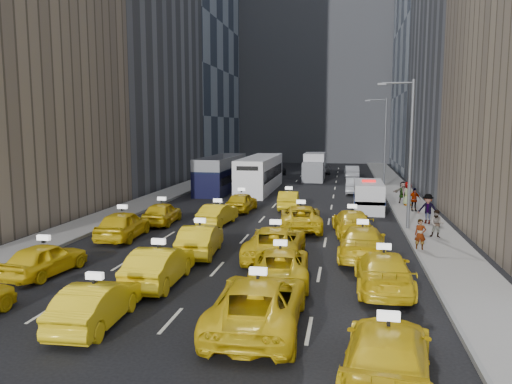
% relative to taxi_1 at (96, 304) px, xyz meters
% --- Properties ---
extents(ground, '(160.00, 160.00, 0.00)m').
position_rel_taxi_1_xyz_m(ground, '(2.21, 4.75, -0.70)').
color(ground, black).
rests_on(ground, ground).
extents(sidewalk_west, '(3.00, 90.00, 0.15)m').
position_rel_taxi_1_xyz_m(sidewalk_west, '(-8.29, 29.75, -0.62)').
color(sidewalk_west, gray).
rests_on(sidewalk_west, ground).
extents(sidewalk_east, '(3.00, 90.00, 0.15)m').
position_rel_taxi_1_xyz_m(sidewalk_east, '(12.71, 29.75, -0.62)').
color(sidewalk_east, gray).
rests_on(sidewalk_east, ground).
extents(curb_west, '(0.15, 90.00, 0.18)m').
position_rel_taxi_1_xyz_m(curb_west, '(-6.84, 29.75, -0.61)').
color(curb_west, slate).
rests_on(curb_west, ground).
extents(curb_east, '(0.15, 90.00, 0.18)m').
position_rel_taxi_1_xyz_m(curb_east, '(11.26, 29.75, -0.61)').
color(curb_east, slate).
rests_on(curb_east, ground).
extents(building_west_far, '(16.00, 22.00, 42.00)m').
position_rel_taxi_1_xyz_m(building_west_far, '(-18.29, 58.75, 20.30)').
color(building_west_far, '#2D3847').
rests_on(building_west_far, ground).
extents(building_backdrop, '(30.00, 12.00, 40.00)m').
position_rel_taxi_1_xyz_m(building_backdrop, '(2.21, 76.75, 19.30)').
color(building_backdrop, slate).
rests_on(building_backdrop, ground).
extents(streetlight_near, '(2.15, 0.22, 9.00)m').
position_rel_taxi_1_xyz_m(streetlight_near, '(11.39, 16.75, 4.22)').
color(streetlight_near, '#595B60').
rests_on(streetlight_near, ground).
extents(streetlight_far, '(2.15, 0.22, 9.00)m').
position_rel_taxi_1_xyz_m(streetlight_far, '(11.39, 36.75, 4.22)').
color(streetlight_far, '#595B60').
rests_on(streetlight_far, ground).
extents(taxi_1, '(1.65, 4.30, 1.40)m').
position_rel_taxi_1_xyz_m(taxi_1, '(0.00, 0.00, 0.00)').
color(taxi_1, yellow).
rests_on(taxi_1, ground).
extents(taxi_2, '(2.82, 5.92, 1.63)m').
position_rel_taxi_1_xyz_m(taxi_2, '(5.13, 0.65, 0.12)').
color(taxi_2, yellow).
rests_on(taxi_2, ground).
extents(taxi_3, '(2.69, 5.37, 1.50)m').
position_rel_taxi_1_xyz_m(taxi_3, '(8.83, -2.06, 0.05)').
color(taxi_3, yellow).
rests_on(taxi_3, ground).
extents(taxi_4, '(2.16, 4.30, 1.41)m').
position_rel_taxi_1_xyz_m(taxi_4, '(-4.77, 4.59, 0.00)').
color(taxi_4, yellow).
rests_on(taxi_4, ground).
extents(taxi_5, '(1.71, 4.67, 1.53)m').
position_rel_taxi_1_xyz_m(taxi_5, '(0.46, 4.30, 0.06)').
color(taxi_5, yellow).
rests_on(taxi_5, ground).
extents(taxi_6, '(2.72, 5.15, 1.38)m').
position_rel_taxi_1_xyz_m(taxi_6, '(5.18, 5.55, -0.01)').
color(taxi_6, yellow).
rests_on(taxi_6, ground).
extents(taxi_7, '(2.17, 5.19, 1.50)m').
position_rel_taxi_1_xyz_m(taxi_7, '(9.24, 5.16, 0.05)').
color(taxi_7, yellow).
rests_on(taxi_7, ground).
extents(taxi_8, '(2.20, 4.83, 1.61)m').
position_rel_taxi_1_xyz_m(taxi_8, '(-4.50, 11.61, 0.10)').
color(taxi_8, yellow).
rests_on(taxi_8, ground).
extents(taxi_9, '(2.00, 4.69, 1.50)m').
position_rel_taxi_1_xyz_m(taxi_9, '(0.77, 9.00, 0.05)').
color(taxi_9, yellow).
rests_on(taxi_9, ground).
extents(taxi_10, '(2.57, 5.55, 1.54)m').
position_rel_taxi_1_xyz_m(taxi_10, '(4.49, 9.05, 0.07)').
color(taxi_10, yellow).
rests_on(taxi_10, ground).
extents(taxi_11, '(2.43, 5.45, 1.55)m').
position_rel_taxi_1_xyz_m(taxi_11, '(8.58, 9.78, 0.08)').
color(taxi_11, yellow).
rests_on(taxi_11, ground).
extents(taxi_12, '(1.92, 4.31, 1.44)m').
position_rel_taxi_1_xyz_m(taxi_12, '(-3.88, 16.03, 0.02)').
color(taxi_12, yellow).
rests_on(taxi_12, ground).
extents(taxi_13, '(1.85, 4.22, 1.35)m').
position_rel_taxi_1_xyz_m(taxi_13, '(-0.29, 16.48, -0.02)').
color(taxi_13, yellow).
rests_on(taxi_13, ground).
extents(taxi_14, '(3.03, 5.59, 1.49)m').
position_rel_taxi_1_xyz_m(taxi_14, '(5.10, 15.94, 0.04)').
color(taxi_14, yellow).
rests_on(taxi_14, ground).
extents(taxi_15, '(2.55, 5.17, 1.45)m').
position_rel_taxi_1_xyz_m(taxi_15, '(8.15, 15.06, 0.02)').
color(taxi_15, yellow).
rests_on(taxi_15, ground).
extents(taxi_16, '(1.92, 4.28, 1.43)m').
position_rel_taxi_1_xyz_m(taxi_16, '(0.19, 21.65, 0.02)').
color(taxi_16, yellow).
rests_on(taxi_16, ground).
extents(taxi_17, '(1.67, 4.24, 1.37)m').
position_rel_taxi_1_xyz_m(taxi_17, '(3.51, 23.38, -0.01)').
color(taxi_17, yellow).
rests_on(taxi_17, ground).
extents(nypd_van, '(2.14, 5.42, 2.32)m').
position_rel_taxi_1_xyz_m(nypd_van, '(9.45, 23.64, 0.35)').
color(nypd_van, silver).
rests_on(nypd_van, ground).
extents(double_decker, '(3.95, 11.62, 3.31)m').
position_rel_taxi_1_xyz_m(double_decker, '(-4.18, 32.84, 0.94)').
color(double_decker, black).
rests_on(double_decker, ground).
extents(city_bus, '(3.90, 13.04, 3.32)m').
position_rel_taxi_1_xyz_m(city_bus, '(-0.44, 33.42, 0.95)').
color(city_bus, white).
rests_on(city_bus, ground).
extents(box_truck, '(2.92, 6.99, 3.11)m').
position_rel_taxi_1_xyz_m(box_truck, '(4.13, 44.07, 0.83)').
color(box_truck, silver).
rests_on(box_truck, ground).
extents(misc_car_0, '(1.76, 4.63, 1.51)m').
position_rel_taxi_1_xyz_m(misc_car_0, '(8.64, 33.19, 0.06)').
color(misc_car_0, '#B7B9BF').
rests_on(misc_car_0, ground).
extents(misc_car_1, '(3.23, 5.97, 1.59)m').
position_rel_taxi_1_xyz_m(misc_car_1, '(-3.36, 44.35, 0.10)').
color(misc_car_1, black).
rests_on(misc_car_1, ground).
extents(misc_car_2, '(2.57, 4.99, 1.39)m').
position_rel_taxi_1_xyz_m(misc_car_2, '(4.66, 52.42, -0.01)').
color(misc_car_2, slate).
rests_on(misc_car_2, ground).
extents(misc_car_3, '(2.40, 4.81, 1.58)m').
position_rel_taxi_1_xyz_m(misc_car_3, '(-0.89, 47.94, 0.09)').
color(misc_car_3, black).
rests_on(misc_car_3, ground).
extents(misc_car_4, '(1.80, 4.63, 1.50)m').
position_rel_taxi_1_xyz_m(misc_car_4, '(8.47, 47.27, 0.05)').
color(misc_car_4, '#9A9CA2').
rests_on(misc_car_4, ground).
extents(pedestrian_0, '(0.56, 0.37, 1.54)m').
position_rel_taxi_1_xyz_m(pedestrian_0, '(11.48, 11.41, 0.22)').
color(pedestrian_0, gray).
rests_on(pedestrian_0, sidewalk_east).
extents(pedestrian_1, '(0.83, 0.60, 1.54)m').
position_rel_taxi_1_xyz_m(pedestrian_1, '(12.78, 14.40, 0.22)').
color(pedestrian_1, gray).
rests_on(pedestrian_1, sidewalk_east).
extents(pedestrian_2, '(1.32, 0.96, 1.89)m').
position_rel_taxi_1_xyz_m(pedestrian_2, '(12.90, 18.44, 0.40)').
color(pedestrian_2, gray).
rests_on(pedestrian_2, sidewalk_east).
extents(pedestrian_3, '(1.07, 0.67, 1.69)m').
position_rel_taxi_1_xyz_m(pedestrian_3, '(12.66, 23.11, 0.30)').
color(pedestrian_3, gray).
rests_on(pedestrian_3, sidewalk_east).
extents(pedestrian_4, '(1.03, 0.80, 1.85)m').
position_rel_taxi_1_xyz_m(pedestrian_4, '(12.54, 25.79, 0.38)').
color(pedestrian_4, gray).
rests_on(pedestrian_4, sidewalk_east).
extents(pedestrian_5, '(1.67, 0.72, 1.74)m').
position_rel_taxi_1_xyz_m(pedestrian_5, '(12.28, 26.89, 0.32)').
color(pedestrian_5, gray).
rests_on(pedestrian_5, sidewalk_east).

